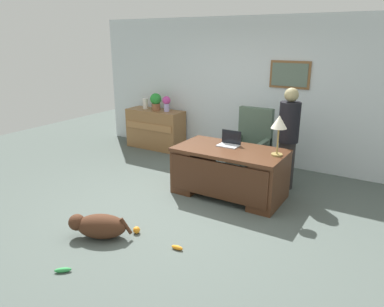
# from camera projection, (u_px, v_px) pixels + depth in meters

# --- Properties ---
(ground_plane) EXTENTS (12.00, 12.00, 0.00)m
(ground_plane) POSITION_uv_depth(u_px,v_px,m) (178.00, 209.00, 5.10)
(ground_plane) COLOR #4C5651
(back_wall) EXTENTS (7.00, 0.16, 2.70)m
(back_wall) POSITION_uv_depth(u_px,v_px,m) (253.00, 91.00, 6.79)
(back_wall) COLOR silver
(back_wall) RESTS_ON ground_plane
(desk) EXTENTS (1.63, 0.88, 0.74)m
(desk) POSITION_uv_depth(u_px,v_px,m) (229.00, 171.00, 5.42)
(desk) COLOR #4C2B19
(desk) RESTS_ON ground_plane
(credenza) EXTENTS (1.27, 0.50, 0.84)m
(credenza) POSITION_uv_depth(u_px,v_px,m) (156.00, 129.00, 7.82)
(credenza) COLOR olive
(credenza) RESTS_ON ground_plane
(armchair) EXTENTS (0.60, 0.59, 1.17)m
(armchair) POSITION_uv_depth(u_px,v_px,m) (251.00, 147.00, 6.21)
(armchair) COLOR #475B4C
(armchair) RESTS_ON ground_plane
(person_standing) EXTENTS (0.32, 0.32, 1.60)m
(person_standing) POSITION_uv_depth(u_px,v_px,m) (288.00, 138.00, 5.58)
(person_standing) COLOR #262323
(person_standing) RESTS_ON ground_plane
(dog_lying) EXTENTS (0.72, 0.54, 0.30)m
(dog_lying) POSITION_uv_depth(u_px,v_px,m) (99.00, 226.00, 4.32)
(dog_lying) COLOR #472819
(dog_lying) RESTS_ON ground_plane
(laptop) EXTENTS (0.32, 0.22, 0.22)m
(laptop) POSITION_uv_depth(u_px,v_px,m) (230.00, 142.00, 5.50)
(laptop) COLOR #B2B5BA
(laptop) RESTS_ON desk
(desk_lamp) EXTENTS (0.22, 0.22, 0.57)m
(desk_lamp) POSITION_uv_depth(u_px,v_px,m) (279.00, 124.00, 4.91)
(desk_lamp) COLOR #9E8447
(desk_lamp) RESTS_ON desk
(vase_with_flowers) EXTENTS (0.17, 0.17, 0.32)m
(vase_with_flowers) POSITION_uv_depth(u_px,v_px,m) (166.00, 102.00, 7.49)
(vase_with_flowers) COLOR #A89FD8
(vase_with_flowers) RESTS_ON credenza
(vase_empty) EXTENTS (0.11, 0.11, 0.23)m
(vase_empty) POSITION_uv_depth(u_px,v_px,m) (145.00, 104.00, 7.79)
(vase_empty) COLOR silver
(vase_empty) RESTS_ON credenza
(potted_plant) EXTENTS (0.24, 0.24, 0.36)m
(potted_plant) POSITION_uv_depth(u_px,v_px,m) (156.00, 101.00, 7.62)
(potted_plant) COLOR brown
(potted_plant) RESTS_ON credenza
(dog_toy_ball) EXTENTS (0.09, 0.09, 0.09)m
(dog_toy_ball) POSITION_uv_depth(u_px,v_px,m) (137.00, 230.00, 4.44)
(dog_toy_ball) COLOR orange
(dog_toy_ball) RESTS_ON ground_plane
(dog_toy_bone) EXTENTS (0.15, 0.06, 0.05)m
(dog_toy_bone) POSITION_uv_depth(u_px,v_px,m) (177.00, 248.00, 4.11)
(dog_toy_bone) COLOR orange
(dog_toy_bone) RESTS_ON ground_plane
(dog_toy_plush) EXTENTS (0.16, 0.15, 0.05)m
(dog_toy_plush) POSITION_uv_depth(u_px,v_px,m) (63.00, 270.00, 3.71)
(dog_toy_plush) COLOR green
(dog_toy_plush) RESTS_ON ground_plane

